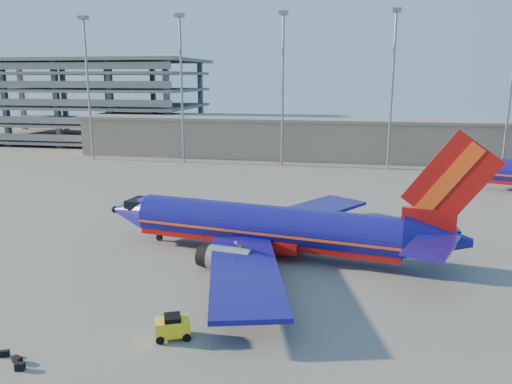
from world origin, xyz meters
TOP-DOWN VIEW (x-y plane):
  - ground at (0.00, 0.00)m, footprint 220.00×220.00m
  - terminal_building at (10.00, 58.00)m, footprint 122.00×16.00m
  - parking_garage at (-62.00, 74.05)m, footprint 62.00×32.00m
  - light_mast_row at (5.00, 46.00)m, footprint 101.60×1.60m
  - aircraft_main at (1.40, -4.08)m, footprint 37.43×35.74m
  - baggage_tug at (-2.61, -20.97)m, footprint 2.61×2.14m
  - luggage_pile at (-11.35, -25.81)m, footprint 3.56×1.80m

SIDE VIEW (x-z plane):
  - ground at x=0.00m, z-range 0.00..0.00m
  - luggage_pile at x=-11.35m, z-range -0.03..0.44m
  - baggage_tug at x=-2.61m, z-range 0.03..1.65m
  - aircraft_main at x=1.40m, z-range -3.65..9.09m
  - terminal_building at x=10.00m, z-range 0.07..8.57m
  - parking_garage at x=-62.00m, z-range 1.03..22.43m
  - light_mast_row at x=5.00m, z-range 3.23..31.88m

